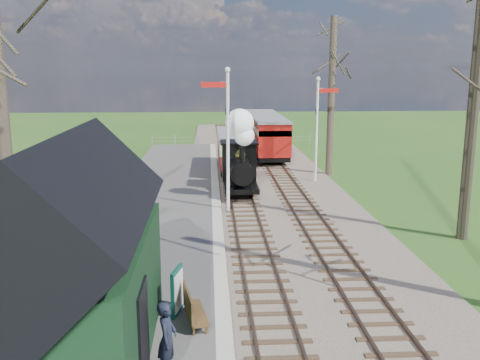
{
  "coord_description": "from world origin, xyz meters",
  "views": [
    {
      "loc": [
        -1.49,
        -6.38,
        6.19
      ],
      "look_at": [
        -0.22,
        15.36,
        1.6
      ],
      "focal_mm": 40.0,
      "sensor_mm": 36.0,
      "label": 1
    }
  ],
  "objects_px": {
    "locomotive": "(240,157)",
    "sign_board": "(177,291)",
    "red_carriage_a": "(270,138)",
    "person": "(167,339)",
    "station_shed": "(72,266)",
    "bench": "(192,308)",
    "semaphore_far": "(318,122)",
    "semaphore_near": "(226,130)",
    "coach": "(234,149)",
    "red_carriage_b": "(262,129)"
  },
  "relations": [
    {
      "from": "station_shed",
      "to": "semaphore_near",
      "type": "xyz_separation_m",
      "value": [
        3.53,
        12.0,
        1.35
      ]
    },
    {
      "from": "semaphore_far",
      "to": "red_carriage_b",
      "type": "height_order",
      "value": "semaphore_far"
    },
    {
      "from": "station_shed",
      "to": "locomotive",
      "type": "height_order",
      "value": "station_shed"
    },
    {
      "from": "sign_board",
      "to": "locomotive",
      "type": "bearing_deg",
      "value": 79.91
    },
    {
      "from": "bench",
      "to": "person",
      "type": "bearing_deg",
      "value": -100.39
    },
    {
      "from": "sign_board",
      "to": "person",
      "type": "height_order",
      "value": "person"
    },
    {
      "from": "semaphore_far",
      "to": "red_carriage_b",
      "type": "relative_size",
      "value": 1.05
    },
    {
      "from": "locomotive",
      "to": "bench",
      "type": "height_order",
      "value": "locomotive"
    },
    {
      "from": "semaphore_far",
      "to": "person",
      "type": "bearing_deg",
      "value": -109.8
    },
    {
      "from": "coach",
      "to": "red_carriage_a",
      "type": "xyz_separation_m",
      "value": [
        2.6,
        3.76,
        0.15
      ]
    },
    {
      "from": "station_shed",
      "to": "locomotive",
      "type": "distance_m",
      "value": 15.66
    },
    {
      "from": "locomotive",
      "to": "bench",
      "type": "bearing_deg",
      "value": -98.16
    },
    {
      "from": "station_shed",
      "to": "bench",
      "type": "distance_m",
      "value": 3.25
    },
    {
      "from": "locomotive",
      "to": "station_shed",
      "type": "bearing_deg",
      "value": -105.89
    },
    {
      "from": "semaphore_far",
      "to": "semaphore_near",
      "type": "bearing_deg",
      "value": -130.6
    },
    {
      "from": "locomotive",
      "to": "person",
      "type": "relative_size",
      "value": 2.71
    },
    {
      "from": "locomotive",
      "to": "sign_board",
      "type": "height_order",
      "value": "locomotive"
    },
    {
      "from": "station_shed",
      "to": "semaphore_far",
      "type": "bearing_deg",
      "value": 64.28
    },
    {
      "from": "red_carriage_a",
      "to": "person",
      "type": "relative_size",
      "value": 3.52
    },
    {
      "from": "sign_board",
      "to": "person",
      "type": "xyz_separation_m",
      "value": [
        -0.03,
        -2.76,
        0.19
      ]
    },
    {
      "from": "locomotive",
      "to": "coach",
      "type": "xyz_separation_m",
      "value": [
        0.01,
        6.06,
        -0.52
      ]
    },
    {
      "from": "semaphore_near",
      "to": "station_shed",
      "type": "bearing_deg",
      "value": -106.38
    },
    {
      "from": "bench",
      "to": "person",
      "type": "relative_size",
      "value": 0.96
    },
    {
      "from": "red_carriage_a",
      "to": "person",
      "type": "bearing_deg",
      "value": -100.97
    },
    {
      "from": "coach",
      "to": "red_carriage_b",
      "type": "height_order",
      "value": "red_carriage_b"
    },
    {
      "from": "station_shed",
      "to": "person",
      "type": "height_order",
      "value": "station_shed"
    },
    {
      "from": "locomotive",
      "to": "sign_board",
      "type": "bearing_deg",
      "value": -100.09
    },
    {
      "from": "red_carriage_a",
      "to": "bench",
      "type": "relative_size",
      "value": 3.67
    },
    {
      "from": "semaphore_near",
      "to": "locomotive",
      "type": "xyz_separation_m",
      "value": [
        0.76,
        3.05,
        -1.68
      ]
    },
    {
      "from": "coach",
      "to": "station_shed",
      "type": "bearing_deg",
      "value": -101.5
    },
    {
      "from": "semaphore_near",
      "to": "coach",
      "type": "xyz_separation_m",
      "value": [
        0.77,
        9.11,
        -2.19
      ]
    },
    {
      "from": "station_shed",
      "to": "person",
      "type": "bearing_deg",
      "value": -20.05
    },
    {
      "from": "station_shed",
      "to": "red_carriage_a",
      "type": "distance_m",
      "value": 25.82
    },
    {
      "from": "semaphore_near",
      "to": "semaphore_far",
      "type": "xyz_separation_m",
      "value": [
        5.14,
        6.0,
        -0.27
      ]
    },
    {
      "from": "red_carriage_b",
      "to": "bench",
      "type": "xyz_separation_m",
      "value": [
        -4.56,
        -28.88,
        -1.0
      ]
    },
    {
      "from": "station_shed",
      "to": "semaphore_near",
      "type": "bearing_deg",
      "value": 73.62
    },
    {
      "from": "locomotive",
      "to": "semaphore_far",
      "type": "bearing_deg",
      "value": 33.9
    },
    {
      "from": "locomotive",
      "to": "red_carriage_b",
      "type": "relative_size",
      "value": 0.77
    },
    {
      "from": "station_shed",
      "to": "red_carriage_a",
      "type": "xyz_separation_m",
      "value": [
        6.9,
        24.87,
        -0.69
      ]
    },
    {
      "from": "station_shed",
      "to": "coach",
      "type": "relative_size",
      "value": 0.94
    },
    {
      "from": "bench",
      "to": "person",
      "type": "xyz_separation_m",
      "value": [
        -0.4,
        -2.2,
        0.39
      ]
    },
    {
      "from": "locomotive",
      "to": "sign_board",
      "type": "distance_m",
      "value": 13.26
    },
    {
      "from": "station_shed",
      "to": "semaphore_far",
      "type": "relative_size",
      "value": 1.1
    },
    {
      "from": "person",
      "to": "semaphore_far",
      "type": "bearing_deg",
      "value": -10.65
    },
    {
      "from": "sign_board",
      "to": "person",
      "type": "bearing_deg",
      "value": -90.71
    },
    {
      "from": "sign_board",
      "to": "bench",
      "type": "distance_m",
      "value": 0.69
    },
    {
      "from": "station_shed",
      "to": "red_carriage_a",
      "type": "bearing_deg",
      "value": 74.5
    },
    {
      "from": "locomotive",
      "to": "person",
      "type": "xyz_separation_m",
      "value": [
        -2.35,
        -15.76,
        -0.97
      ]
    },
    {
      "from": "station_shed",
      "to": "semaphore_far",
      "type": "height_order",
      "value": "semaphore_far"
    },
    {
      "from": "locomotive",
      "to": "sign_board",
      "type": "relative_size",
      "value": 3.6
    }
  ]
}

